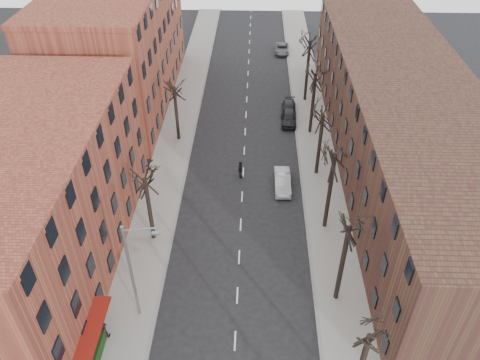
{
  "coord_description": "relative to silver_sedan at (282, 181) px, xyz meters",
  "views": [
    {
      "loc": [
        1.02,
        -11.17,
        29.38
      ],
      "look_at": [
        -0.12,
        21.49,
        4.0
      ],
      "focal_mm": 35.0,
      "sensor_mm": 36.0,
      "label": 1
    }
  ],
  "objects": [
    {
      "name": "streetlight",
      "position": [
        -11.0,
        -15.6,
        4.28
      ],
      "size": [
        2.45,
        0.22,
        9.03
      ],
      "color": "slate",
      "rests_on": "ground"
    },
    {
      "name": "pedestrian_b",
      "position": [
        -13.32,
        -17.63,
        0.36
      ],
      "size": [
        1.06,
        0.92,
        1.88
      ],
      "primitive_type": "imported",
      "rotation": [
        0.0,
        0.0,
        3.39
      ],
      "color": "black",
      "rests_on": "sidewalk_left"
    },
    {
      "name": "sidewalk_left",
      "position": [
        -11.97,
        9.4,
        -0.65
      ],
      "size": [
        4.0,
        90.0,
        0.15
      ],
      "primitive_type": "cube",
      "color": "gray",
      "rests_on": "ground"
    },
    {
      "name": "tree_right_e",
      "position": [
        3.63,
        10.4,
        -0.73
      ],
      "size": [
        5.2,
        5.2,
        10.8
      ],
      "primitive_type": null,
      "color": "black",
      "rests_on": "ground"
    },
    {
      "name": "building_right",
      "position": [
        12.03,
        4.4,
        4.27
      ],
      "size": [
        12.0,
        50.0,
        10.0
      ],
      "primitive_type": "cube",
      "color": "#482F21",
      "rests_on": "ground"
    },
    {
      "name": "building_left_far",
      "position": [
        -19.97,
        18.4,
        6.27
      ],
      "size": [
        12.0,
        28.0,
        14.0
      ],
      "primitive_type": "cube",
      "color": "brown",
      "rests_on": "ground"
    },
    {
      "name": "parked_car_far",
      "position": [
        1.2,
        34.06,
        -0.09
      ],
      "size": [
        2.25,
        4.63,
        1.27
      ],
      "primitive_type": "imported",
      "rotation": [
        0.0,
        0.0,
        -0.03
      ],
      "color": "#57595E",
      "rests_on": "ground"
    },
    {
      "name": "parked_car_mid",
      "position": [
        1.33,
        15.02,
        -0.1
      ],
      "size": [
        2.06,
        4.45,
        1.26
      ],
      "primitive_type": "imported",
      "rotation": [
        0.0,
        0.0,
        -0.07
      ],
      "color": "black",
      "rests_on": "ground"
    },
    {
      "name": "silver_sedan",
      "position": [
        0.0,
        0.0,
        0.0
      ],
      "size": [
        1.62,
        4.45,
        1.46
      ],
      "primitive_type": "imported",
      "rotation": [
        0.0,
        0.0,
        0.02
      ],
      "color": "#A3A4A9",
      "rests_on": "ground"
    },
    {
      "name": "tree_left_b",
      "position": [
        -11.57,
        8.4,
        -0.73
      ],
      "size": [
        5.2,
        5.2,
        9.5
      ],
      "primitive_type": null,
      "color": "black",
      "rests_on": "ground"
    },
    {
      "name": "parked_car_near",
      "position": [
        1.26,
        12.62,
        0.02
      ],
      "size": [
        1.98,
        4.49,
        1.5
      ],
      "primitive_type": "imported",
      "rotation": [
        0.0,
        0.0,
        -0.05
      ],
      "color": "black",
      "rests_on": "ground"
    },
    {
      "name": "sidewalk_right",
      "position": [
        4.03,
        9.4,
        -0.65
      ],
      "size": [
        4.0,
        90.0,
        0.15
      ],
      "primitive_type": "cube",
      "color": "gray",
      "rests_on": "ground"
    },
    {
      "name": "tree_right_b",
      "position": [
        3.63,
        -13.6,
        -0.73
      ],
      "size": [
        5.2,
        5.2,
        10.8
      ],
      "primitive_type": null,
      "color": "black",
      "rests_on": "ground"
    },
    {
      "name": "building_left_near",
      "position": [
        -19.97,
        -10.6,
        5.27
      ],
      "size": [
        12.0,
        26.0,
        12.0
      ],
      "primitive_type": "cube",
      "color": "brown",
      "rests_on": "ground"
    },
    {
      "name": "tree_right_f",
      "position": [
        3.63,
        18.4,
        -0.73
      ],
      "size": [
        5.2,
        5.2,
        11.6
      ],
      "primitive_type": null,
      "color": "black",
      "rests_on": "ground"
    },
    {
      "name": "tree_right_d",
      "position": [
        3.63,
        2.4,
        -0.73
      ],
      "size": [
        5.2,
        5.2,
        10.0
      ],
      "primitive_type": null,
      "color": "black",
      "rests_on": "ground"
    },
    {
      "name": "tree_right_c",
      "position": [
        3.63,
        -5.6,
        -0.73
      ],
      "size": [
        5.2,
        5.2,
        11.6
      ],
      "primitive_type": null,
      "color": "black",
      "rests_on": "ground"
    },
    {
      "name": "pedestrian_crossing",
      "position": [
        -4.24,
        1.48,
        0.26
      ],
      "size": [
        0.49,
        1.16,
        1.97
      ],
      "primitive_type": "imported",
      "rotation": [
        0.0,
        0.0,
        1.56
      ],
      "color": "black",
      "rests_on": "ground"
    },
    {
      "name": "tree_left_a",
      "position": [
        -11.57,
        -7.6,
        -0.73
      ],
      "size": [
        5.2,
        5.2,
        9.5
      ],
      "primitive_type": null,
      "color": "black",
      "rests_on": "ground"
    }
  ]
}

